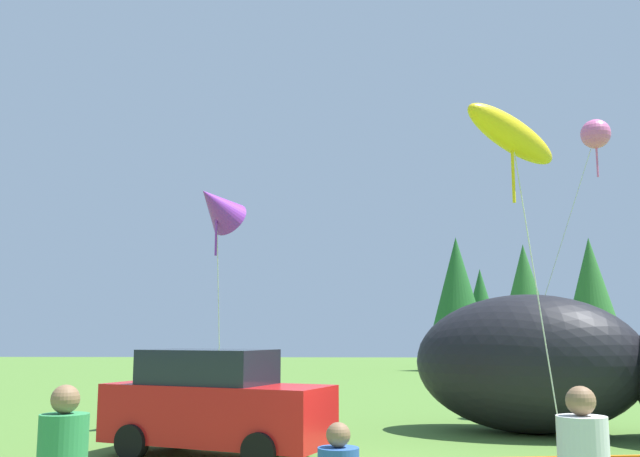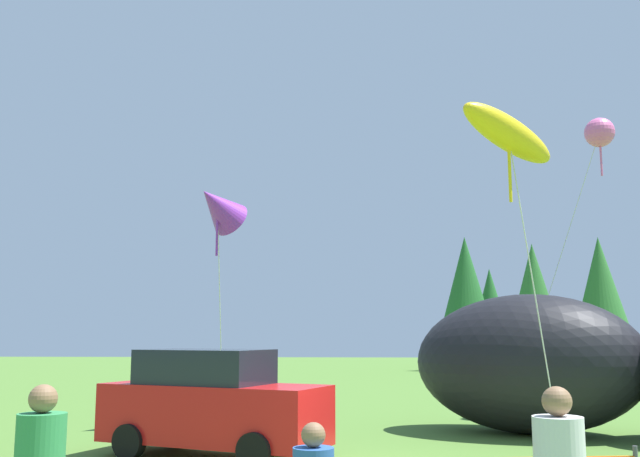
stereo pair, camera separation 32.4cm
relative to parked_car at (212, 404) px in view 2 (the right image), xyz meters
The scene contains 9 objects.
parked_car is the anchor object (origin of this frame).
inflatable_cat 8.45m from the parked_car, 22.57° to the left, with size 8.01×5.35×3.27m.
kite_purple_delta 6.23m from the parked_car, 101.23° to the left, with size 1.72×2.71×6.36m.
kite_pink_octopus 13.97m from the parked_car, 34.59° to the left, with size 3.34×0.86×8.60m.
kite_yellow_hero 7.61m from the parked_car, ahead, with size 2.32×2.05×6.67m.
horizon_tree_east 31.39m from the parked_car, 65.52° to the left, with size 3.17×3.17×7.58m.
horizon_tree_west 34.07m from the parked_car, 73.51° to the left, with size 3.58×3.58×8.55m.
horizon_tree_mid 39.34m from the parked_car, 72.20° to the left, with size 2.90×2.90×6.91m.
horizon_tree_northeast 31.59m from the parked_car, 58.81° to the left, with size 3.25×3.25×7.75m.
Camera 2 is at (-0.22, -11.77, 2.33)m, focal length 40.00 mm.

